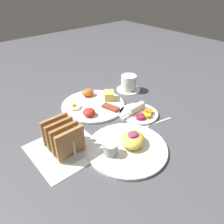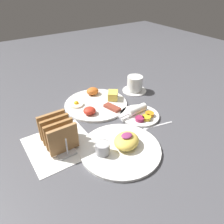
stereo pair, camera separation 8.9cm
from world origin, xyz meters
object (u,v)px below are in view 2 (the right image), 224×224
plate_breakfast (96,103)px  toast_rack (58,133)px  plate_condiments (139,114)px  plate_foreground (120,147)px  coffee_cup (135,84)px

plate_breakfast → toast_rack: (-0.24, -0.16, 0.04)m
plate_breakfast → toast_rack: 0.30m
plate_condiments → toast_rack: toast_rack is taller
plate_breakfast → toast_rack: toast_rack is taller
plate_foreground → plate_condiments: bearing=33.0°
plate_condiments → toast_rack: size_ratio=1.20×
plate_breakfast → plate_condiments: (0.10, -0.18, 0.00)m
plate_condiments → coffee_cup: bearing=56.3°
plate_breakfast → plate_condiments: bearing=-61.3°
toast_rack → plate_foreground: bearing=-41.0°
toast_rack → coffee_cup: bearing=19.8°
plate_breakfast → toast_rack: bearing=-146.5°
toast_rack → coffee_cup: size_ratio=1.23×
plate_foreground → coffee_cup: bearing=45.0°
plate_condiments → coffee_cup: coffee_cup is taller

